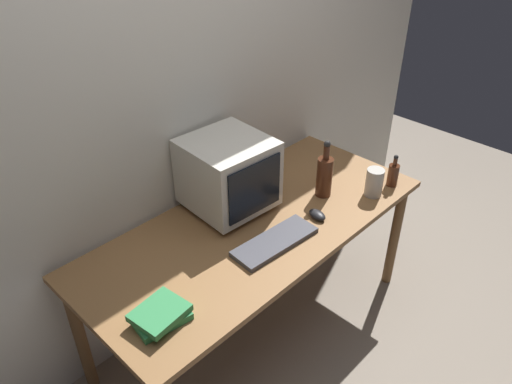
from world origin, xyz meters
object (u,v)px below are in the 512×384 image
Objects in this scene: keyboard at (275,242)px; book_stack at (161,316)px; crt_monitor at (228,174)px; bottle_short at (393,174)px; bottle_tall at (324,175)px; metal_canister at (374,182)px; computer_mouse at (317,215)px.

book_stack reaches higher than keyboard.
keyboard is (-0.06, -0.36, -0.18)m from crt_monitor.
crt_monitor is at bearing 147.09° from bottle_short.
bottle_tall is 0.26m from metal_canister.
keyboard is at bearing -172.72° from computer_mouse.
crt_monitor is 0.76m from metal_canister.
bottle_tall reaches higher than bottle_short.
bottle_tall reaches higher than metal_canister.
crt_monitor is 4.09× the size of computer_mouse.
bottle_tall is 2.10× the size of metal_canister.
metal_canister is (1.29, -0.10, 0.04)m from book_stack.
crt_monitor reaches higher than keyboard.
metal_canister is at bearing -46.41° from bottle_tall.
keyboard is at bearing 171.53° from bottle_short.
crt_monitor is 0.97× the size of keyboard.
keyboard is 0.81m from bottle_short.
crt_monitor is 0.48m from computer_mouse.
bottle_short is at bearing -32.55° from bottle_tall.
bottle_tall is at bearing -33.20° from crt_monitor.
crt_monitor is 0.41m from keyboard.
computer_mouse is at bearing -58.31° from crt_monitor.
crt_monitor is at bearing 131.91° from computer_mouse.
bottle_short is 0.15m from metal_canister.
bottle_short is 1.44m from book_stack.
bottle_tall reaches higher than book_stack.
bottle_short is (0.51, -0.10, 0.05)m from computer_mouse.
computer_mouse is at bearing -1.00° from book_stack.
book_stack is 1.29m from metal_canister.
book_stack is at bearing 175.61° from metal_canister.
keyboard is at bearing -0.12° from book_stack.
book_stack is 1.46× the size of metal_canister.
computer_mouse is at bearing 1.13° from keyboard.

